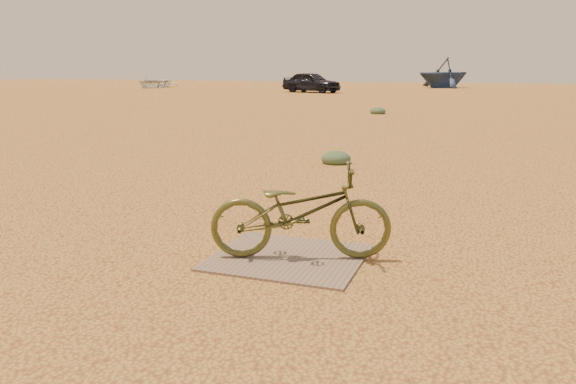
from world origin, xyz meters
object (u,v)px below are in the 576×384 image
(boat_far_left, at_px, (444,73))
(bicycle, at_px, (301,212))
(plywood_board, at_px, (288,257))
(car, at_px, (311,82))
(boat_near_left, at_px, (153,82))

(boat_far_left, bearing_deg, bicycle, -40.02)
(bicycle, bearing_deg, boat_far_left, -15.54)
(plywood_board, relative_size, boat_far_left, 0.29)
(boat_far_left, bearing_deg, car, -76.44)
(bicycle, relative_size, boat_near_left, 0.36)
(plywood_board, xyz_separation_m, boat_far_left, (-2.22, 44.63, 1.24))
(car, xyz_separation_m, boat_near_left, (-15.41, 4.24, -0.22))
(bicycle, relative_size, car, 0.41)
(plywood_board, distance_m, boat_near_left, 44.93)
(bicycle, bearing_deg, plywood_board, 78.38)
(bicycle, xyz_separation_m, boat_near_left, (-25.57, 37.01, 0.02))
(bicycle, bearing_deg, car, -1.31)
(plywood_board, bearing_deg, boat_far_left, 92.84)
(plywood_board, bearing_deg, boat_near_left, 124.51)
(boat_far_left, bearing_deg, boat_near_left, -114.88)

